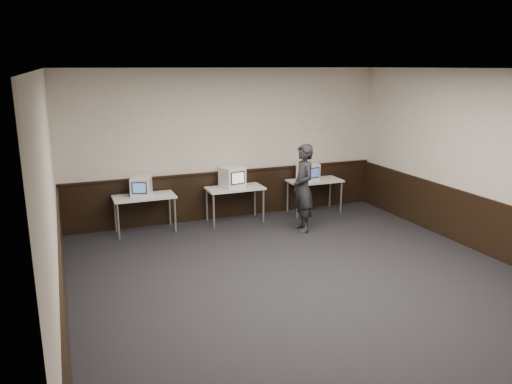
% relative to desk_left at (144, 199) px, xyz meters
% --- Properties ---
extents(floor, '(8.00, 8.00, 0.00)m').
position_rel_desk_left_xyz_m(floor, '(1.90, -3.60, -0.68)').
color(floor, black).
rests_on(floor, ground).
extents(ceiling, '(8.00, 8.00, 0.00)m').
position_rel_desk_left_xyz_m(ceiling, '(1.90, -3.60, 2.52)').
color(ceiling, white).
rests_on(ceiling, back_wall).
extents(back_wall, '(7.00, 0.00, 7.00)m').
position_rel_desk_left_xyz_m(back_wall, '(1.90, 0.40, 0.92)').
color(back_wall, beige).
rests_on(back_wall, ground).
extents(left_wall, '(0.00, 8.00, 8.00)m').
position_rel_desk_left_xyz_m(left_wall, '(-1.60, -3.60, 0.92)').
color(left_wall, beige).
rests_on(left_wall, ground).
extents(right_wall, '(0.00, 8.00, 8.00)m').
position_rel_desk_left_xyz_m(right_wall, '(5.40, -3.60, 0.92)').
color(right_wall, beige).
rests_on(right_wall, ground).
extents(wainscot_back, '(6.98, 0.04, 1.00)m').
position_rel_desk_left_xyz_m(wainscot_back, '(1.90, 0.38, -0.18)').
color(wainscot_back, black).
rests_on(wainscot_back, back_wall).
extents(wainscot_left, '(0.04, 7.98, 1.00)m').
position_rel_desk_left_xyz_m(wainscot_left, '(-1.58, -3.60, -0.18)').
color(wainscot_left, black).
rests_on(wainscot_left, left_wall).
extents(wainscot_right, '(0.04, 7.98, 1.00)m').
position_rel_desk_left_xyz_m(wainscot_right, '(5.38, -3.60, -0.18)').
color(wainscot_right, black).
rests_on(wainscot_right, right_wall).
extents(wainscot_rail, '(6.98, 0.06, 0.04)m').
position_rel_desk_left_xyz_m(wainscot_rail, '(1.90, 0.36, 0.34)').
color(wainscot_rail, black).
rests_on(wainscot_rail, wainscot_back).
extents(desk_left, '(1.20, 0.60, 0.75)m').
position_rel_desk_left_xyz_m(desk_left, '(0.00, 0.00, 0.00)').
color(desk_left, silver).
rests_on(desk_left, ground).
extents(desk_center, '(1.20, 0.60, 0.75)m').
position_rel_desk_left_xyz_m(desk_center, '(1.90, 0.00, 0.00)').
color(desk_center, silver).
rests_on(desk_center, ground).
extents(desk_right, '(1.20, 0.60, 0.75)m').
position_rel_desk_left_xyz_m(desk_right, '(3.80, 0.00, 0.00)').
color(desk_right, silver).
rests_on(desk_right, ground).
extents(emac_left, '(0.48, 0.50, 0.38)m').
position_rel_desk_left_xyz_m(emac_left, '(-0.04, 0.01, 0.26)').
color(emac_left, white).
rests_on(emac_left, desk_left).
extents(emac_center, '(0.52, 0.54, 0.43)m').
position_rel_desk_left_xyz_m(emac_center, '(1.86, 0.04, 0.29)').
color(emac_center, white).
rests_on(emac_center, desk_center).
extents(emac_right, '(0.46, 0.47, 0.38)m').
position_rel_desk_left_xyz_m(emac_right, '(3.63, 0.00, 0.26)').
color(emac_right, white).
rests_on(emac_right, desk_right).
extents(person, '(0.49, 0.68, 1.76)m').
position_rel_desk_left_xyz_m(person, '(2.96, -1.07, 0.20)').
color(person, black).
rests_on(person, ground).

